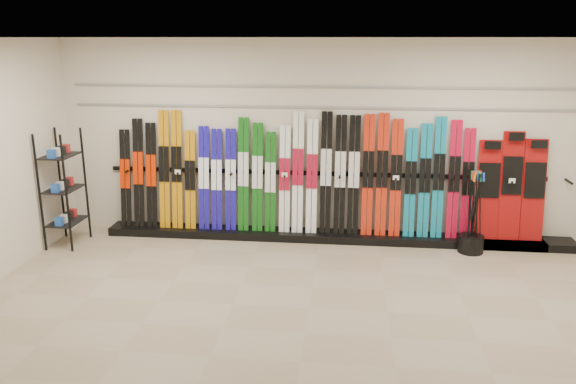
# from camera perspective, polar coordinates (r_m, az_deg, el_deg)

# --- Properties ---
(floor) EXTENTS (8.00, 8.00, 0.00)m
(floor) POSITION_cam_1_polar(r_m,az_deg,el_deg) (6.58, 2.16, -11.72)
(floor) COLOR tan
(floor) RESTS_ON ground
(back_wall) EXTENTS (8.00, 0.00, 8.00)m
(back_wall) POSITION_cam_1_polar(r_m,az_deg,el_deg) (8.48, 3.49, 5.23)
(back_wall) COLOR beige
(back_wall) RESTS_ON floor
(ceiling) EXTENTS (8.00, 8.00, 0.00)m
(ceiling) POSITION_cam_1_polar(r_m,az_deg,el_deg) (5.85, 2.46, 15.42)
(ceiling) COLOR silver
(ceiling) RESTS_ON back_wall
(ski_rack_base) EXTENTS (8.00, 0.40, 0.12)m
(ski_rack_base) POSITION_cam_1_polar(r_m,az_deg,el_deg) (8.64, 4.76, -4.51)
(ski_rack_base) COLOR black
(ski_rack_base) RESTS_ON floor
(skis) EXTENTS (5.37, 0.25, 1.83)m
(skis) POSITION_cam_1_polar(r_m,az_deg,el_deg) (8.46, 0.57, 1.54)
(skis) COLOR black
(skis) RESTS_ON ski_rack_base
(snowboards) EXTENTS (0.97, 0.24, 1.58)m
(snowboards) POSITION_cam_1_polar(r_m,az_deg,el_deg) (8.79, 21.70, 0.31)
(snowboards) COLOR #990C0C
(snowboards) RESTS_ON ski_rack_base
(accessory_rack) EXTENTS (0.40, 0.60, 1.71)m
(accessory_rack) POSITION_cam_1_polar(r_m,az_deg,el_deg) (8.86, -21.86, 0.32)
(accessory_rack) COLOR black
(accessory_rack) RESTS_ON floor
(pole_bin) EXTENTS (0.36, 0.36, 0.25)m
(pole_bin) POSITION_cam_1_polar(r_m,az_deg,el_deg) (8.54, 18.07, -5.03)
(pole_bin) COLOR black
(pole_bin) RESTS_ON floor
(ski_poles) EXTENTS (0.25, 0.27, 1.18)m
(ski_poles) POSITION_cam_1_polar(r_m,az_deg,el_deg) (8.37, 18.38, -1.97)
(ski_poles) COLOR black
(ski_poles) RESTS_ON pole_bin
(slatwall_rail_0) EXTENTS (7.60, 0.02, 0.03)m
(slatwall_rail_0) POSITION_cam_1_polar(r_m,az_deg,el_deg) (8.39, 3.54, 8.57)
(slatwall_rail_0) COLOR gray
(slatwall_rail_0) RESTS_ON back_wall
(slatwall_rail_1) EXTENTS (7.60, 0.02, 0.03)m
(slatwall_rail_1) POSITION_cam_1_polar(r_m,az_deg,el_deg) (8.36, 3.57, 10.61)
(slatwall_rail_1) COLOR gray
(slatwall_rail_1) RESTS_ON back_wall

